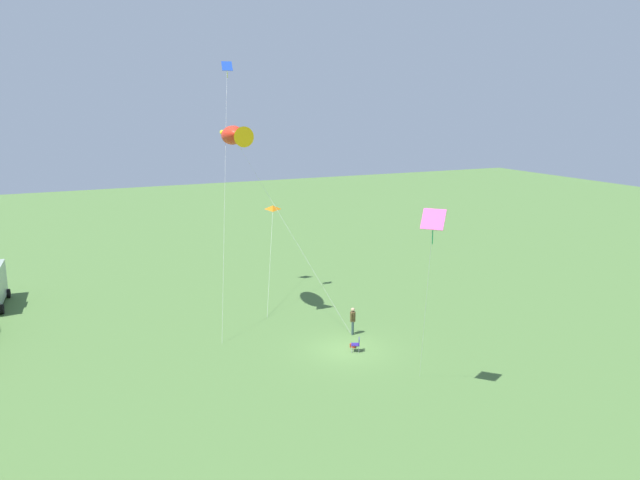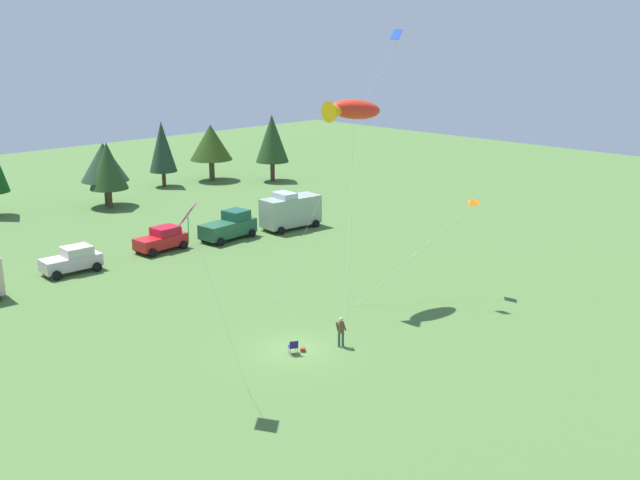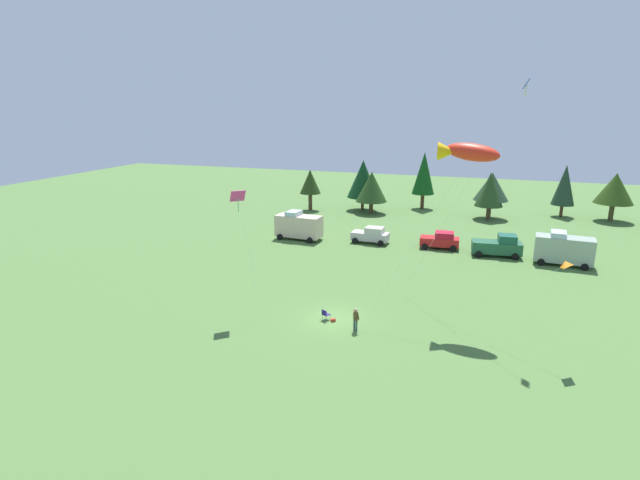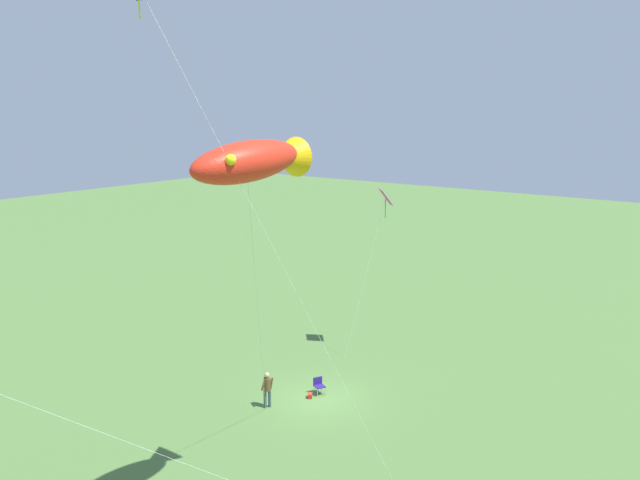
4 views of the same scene
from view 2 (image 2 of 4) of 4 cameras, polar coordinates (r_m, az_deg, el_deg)
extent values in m
plane|color=#4B7036|center=(41.68, -1.93, -8.37)|extent=(160.00, 160.00, 0.00)
cylinder|color=#33494A|center=(41.89, 1.46, -7.60)|extent=(0.14, 0.14, 0.85)
cylinder|color=#33494A|center=(41.95, 1.75, -7.57)|extent=(0.14, 0.14, 0.85)
cylinder|color=brown|center=(41.64, 1.61, -6.66)|extent=(0.47, 0.47, 0.62)
sphere|color=tan|center=(41.47, 1.62, -6.07)|extent=(0.24, 0.24, 0.24)
cylinder|color=brown|center=(41.63, 1.32, -6.61)|extent=(0.21, 0.18, 0.56)
cylinder|color=brown|center=(41.73, 1.86, -6.56)|extent=(0.26, 0.21, 0.55)
cube|color=navy|center=(41.05, -2.07, -8.12)|extent=(0.65, 0.65, 0.04)
cube|color=navy|center=(40.78, -2.00, -7.98)|extent=(0.44, 0.26, 0.40)
cylinder|color=#A5A8AD|center=(41.28, -2.43, -8.30)|extent=(0.03, 0.03, 0.42)
cylinder|color=#A5A8AD|center=(41.37, -1.86, -8.24)|extent=(0.03, 0.03, 0.42)
cylinder|color=#A5A8AD|center=(40.90, -2.28, -8.53)|extent=(0.03, 0.03, 0.42)
cylinder|color=#A5A8AD|center=(41.00, -1.71, -8.46)|extent=(0.03, 0.03, 0.42)
cube|color=#A32E19|center=(41.44, -1.32, -8.34)|extent=(0.39, 0.37, 0.22)
cube|color=#C1B3B7|center=(57.25, -18.44, -1.62)|extent=(4.29, 2.01, 0.90)
cube|color=beige|center=(57.22, -18.05, -0.78)|extent=(2.08, 1.76, 0.65)
cylinder|color=black|center=(58.82, -17.45, -1.54)|extent=(0.69, 0.25, 0.68)
cylinder|color=black|center=(57.08, -16.62, -1.99)|extent=(0.69, 0.25, 0.68)
cylinder|color=black|center=(57.73, -20.17, -2.11)|extent=(0.69, 0.25, 0.68)
cylinder|color=black|center=(55.96, -19.40, -2.58)|extent=(0.69, 0.25, 0.68)
cube|color=red|center=(61.09, -12.04, -0.09)|extent=(4.30, 2.05, 0.90)
cube|color=red|center=(61.17, -11.70, 0.70)|extent=(2.10, 1.77, 0.65)
cylinder|color=black|center=(62.83, -11.44, -0.05)|extent=(0.69, 0.26, 0.68)
cylinder|color=black|center=(61.31, -10.33, -0.38)|extent=(0.69, 0.26, 0.68)
cylinder|color=black|center=(61.16, -13.70, -0.62)|extent=(0.69, 0.26, 0.68)
cylinder|color=black|center=(59.59, -12.61, -0.97)|extent=(0.69, 0.26, 0.68)
cube|color=#23593B|center=(63.56, -7.04, 0.88)|extent=(5.16, 2.44, 1.20)
cube|color=#18513F|center=(63.98, -6.41, 1.92)|extent=(1.96, 1.99, 0.80)
cylinder|color=black|center=(65.67, -6.52, 0.84)|extent=(0.70, 0.28, 0.68)
cylinder|color=black|center=(64.14, -5.18, 0.52)|extent=(0.70, 0.28, 0.68)
cylinder|color=black|center=(63.34, -8.88, 0.20)|extent=(0.70, 0.28, 0.68)
cylinder|color=black|center=(61.76, -7.55, -0.14)|extent=(0.70, 0.28, 0.68)
cube|color=#95A794|center=(66.55, -2.25, 2.23)|extent=(5.57, 2.66, 2.50)
cube|color=silver|center=(65.84, -2.71, 3.42)|extent=(1.57, 2.14, 0.50)
cylinder|color=black|center=(64.80, -2.96, 0.72)|extent=(0.70, 0.28, 0.68)
cylinder|color=black|center=(66.66, -4.19, 1.12)|extent=(0.70, 0.28, 0.68)
cylinder|color=black|center=(67.11, -0.30, 1.26)|extent=(0.70, 0.28, 0.68)
cylinder|color=black|center=(68.91, -1.56, 1.63)|extent=(0.70, 0.28, 0.68)
cylinder|color=#4B3829|center=(77.31, -15.70, 3.07)|extent=(0.41, 0.41, 1.95)
cone|color=#24411D|center=(76.70, -15.87, 5.46)|extent=(3.78, 3.78, 4.62)
cylinder|color=brown|center=(78.31, -15.97, 3.44)|extent=(0.40, 0.40, 2.58)
cone|color=#253B28|center=(77.73, -16.14, 5.74)|extent=(4.71, 4.71, 3.82)
cylinder|color=#523021|center=(86.96, -11.80, 4.58)|extent=(0.45, 0.45, 1.71)
cone|color=#203928|center=(86.36, -11.94, 6.97)|extent=(3.11, 3.11, 5.64)
cylinder|color=#494228|center=(89.58, -8.24, 5.30)|extent=(0.64, 0.64, 2.46)
cone|color=#264112|center=(89.07, -8.32, 7.39)|extent=(4.96, 4.96, 4.13)
cylinder|color=#4A302C|center=(88.50, -3.64, 5.25)|extent=(0.52, 0.52, 2.27)
cone|color=#21411D|center=(87.90, -3.68, 7.74)|extent=(3.86, 3.86, 5.50)
ellipsoid|color=red|center=(47.45, 2.70, 9.91)|extent=(4.09, 2.15, 1.60)
cone|color=#F1B50E|center=(46.22, 1.25, 9.78)|extent=(1.32, 1.29, 1.29)
sphere|color=yellow|center=(48.47, 3.20, 10.19)|extent=(0.32, 0.32, 0.32)
cylinder|color=silver|center=(44.30, 2.24, 1.47)|extent=(6.63, 5.36, 12.25)
cylinder|color=#4C3823|center=(42.25, 1.72, -8.02)|extent=(0.04, 0.04, 0.01)
cube|color=#DA378F|center=(34.03, -10.05, 1.93)|extent=(1.26, 1.22, 0.89)
cylinder|color=#13B051|center=(34.19, -10.00, 0.87)|extent=(0.04, 0.04, 1.09)
cylinder|color=silver|center=(35.53, -7.72, -4.99)|extent=(2.25, 1.12, 9.01)
cylinder|color=#4C3823|center=(37.55, -5.56, -11.25)|extent=(0.04, 0.04, 0.01)
cube|color=blue|center=(49.05, 5.85, 15.33)|extent=(0.45, 0.75, 0.64)
cylinder|color=yellow|center=(49.06, 5.83, 14.82)|extent=(0.04, 0.04, 0.72)
cylinder|color=silver|center=(47.94, 1.03, 5.33)|extent=(7.95, 3.25, 16.78)
cylinder|color=#4C3823|center=(48.66, -3.67, -4.80)|extent=(0.04, 0.04, 0.01)
pyramid|color=orange|center=(50.04, 11.49, 2.91)|extent=(0.96, 1.13, 0.54)
cylinder|color=silver|center=(48.82, 7.18, -1.08)|extent=(7.67, 3.43, 6.06)
cylinder|color=#4C3823|center=(48.05, 2.60, -5.05)|extent=(0.04, 0.04, 0.01)
camera|label=1|loc=(44.52, -51.45, 6.45)|focal=35.00mm
camera|label=3|loc=(36.26, 53.51, 7.18)|focal=28.00mm
camera|label=4|loc=(65.84, 2.58, 12.81)|focal=35.00mm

